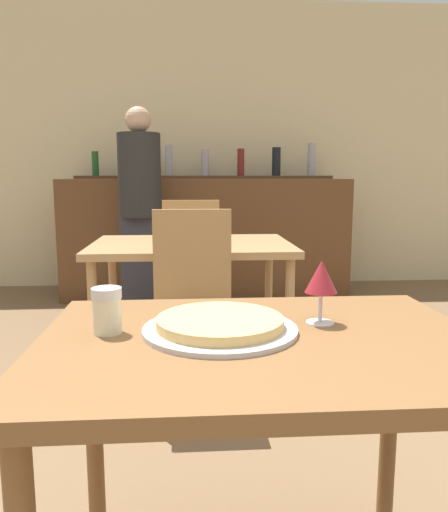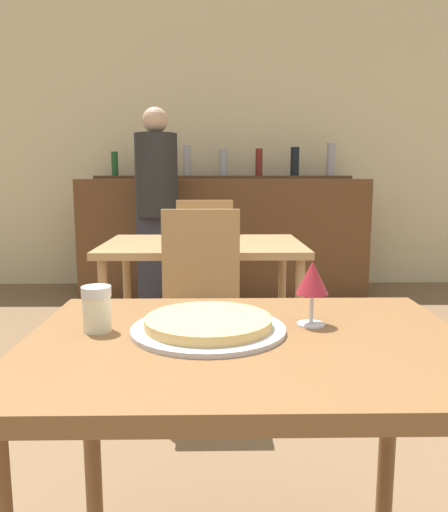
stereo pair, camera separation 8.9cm
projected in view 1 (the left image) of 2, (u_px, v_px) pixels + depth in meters
name	position (u px, v px, depth m)	size (l,w,h in m)	color
wall_back	(204.00, 147.00, 5.02)	(8.00, 0.05, 2.80)	beige
dining_table_near	(261.00, 374.00, 1.15)	(1.02, 0.74, 0.74)	brown
dining_table_far	(192.00, 256.00, 2.91)	(1.15, 0.81, 0.72)	#A87F51
bar_counter	(206.00, 237.00, 4.66)	(2.60, 0.56, 1.08)	brown
bar_back_shelf	(210.00, 172.00, 4.70)	(2.39, 0.24, 0.33)	brown
chair_far_side_front	(193.00, 297.00, 2.37)	(0.40, 0.40, 0.95)	olive
chair_far_side_back	(191.00, 259.00, 3.48)	(0.40, 0.40, 0.95)	olive
pizza_tray	(220.00, 325.00, 1.17)	(0.36, 0.36, 0.04)	#B7B7BC
cheese_shaker	(107.00, 310.00, 1.16)	(0.07, 0.07, 0.11)	beige
person_standing	(140.00, 204.00, 3.99)	(0.34, 0.34, 1.64)	#2D2D38
wine_glass	(321.00, 279.00, 1.22)	(0.08, 0.08, 0.16)	silver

